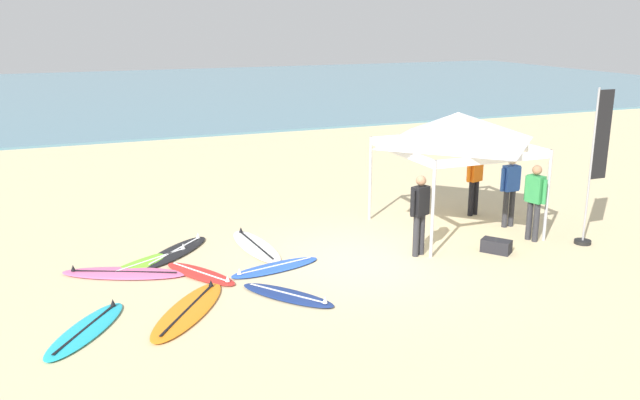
{
  "coord_description": "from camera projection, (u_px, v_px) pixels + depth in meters",
  "views": [
    {
      "loc": [
        -5.56,
        -11.61,
        4.82
      ],
      "look_at": [
        -0.4,
        1.27,
        1.0
      ],
      "focal_mm": 37.57,
      "sensor_mm": 36.0,
      "label": 1
    }
  ],
  "objects": [
    {
      "name": "surfboard_black",
      "position": [
        176.0,
        252.0,
        14.07
      ],
      "size": [
        1.91,
        1.94,
        0.19
      ],
      "color": "black",
      "rests_on": "ground"
    },
    {
      "name": "surfboard_white",
      "position": [
        256.0,
        246.0,
        14.41
      ],
      "size": [
        0.8,
        2.38,
        0.19
      ],
      "color": "white",
      "rests_on": "ground"
    },
    {
      "name": "surfboard_pink",
      "position": [
        124.0,
        273.0,
        12.89
      ],
      "size": [
        2.47,
        1.6,
        0.19
      ],
      "color": "pink",
      "rests_on": "ground"
    },
    {
      "name": "gear_bag_near_tent",
      "position": [
        496.0,
        246.0,
        14.1
      ],
      "size": [
        0.61,
        0.67,
        0.28
      ],
      "primitive_type": "cube",
      "rotation": [
        0.0,
        0.0,
        2.21
      ],
      "color": "#232328",
      "rests_on": "ground"
    },
    {
      "name": "canopy_tent",
      "position": [
        458.0,
        128.0,
        15.02
      ],
      "size": [
        3.01,
        3.01,
        2.75
      ],
      "color": "#B7B7BC",
      "rests_on": "ground"
    },
    {
      "name": "banner_flag",
      "position": [
        594.0,
        173.0,
        14.3
      ],
      "size": [
        0.6,
        0.36,
        3.4
      ],
      "color": "#99999E",
      "rests_on": "ground"
    },
    {
      "name": "surfboard_navy",
      "position": [
        288.0,
        295.0,
        11.87
      ],
      "size": [
        1.55,
        1.84,
        0.19
      ],
      "color": "navy",
      "rests_on": "ground"
    },
    {
      "name": "surfboard_cyan",
      "position": [
        86.0,
        330.0,
        10.57
      ],
      "size": [
        1.65,
        2.07,
        0.19
      ],
      "color": "#23B2CC",
      "rests_on": "ground"
    },
    {
      "name": "surfboard_blue",
      "position": [
        275.0,
        267.0,
        13.18
      ],
      "size": [
        2.01,
        0.93,
        0.19
      ],
      "color": "blue",
      "rests_on": "ground"
    },
    {
      "name": "person_blue",
      "position": [
        510.0,
        186.0,
        15.61
      ],
      "size": [
        0.55,
        0.23,
        1.71
      ],
      "color": "#2D2D33",
      "rests_on": "ground"
    },
    {
      "name": "surfboard_orange",
      "position": [
        188.0,
        310.0,
        11.26
      ],
      "size": [
        1.96,
        2.4,
        0.19
      ],
      "color": "orange",
      "rests_on": "ground"
    },
    {
      "name": "person_orange",
      "position": [
        475.0,
        177.0,
        16.53
      ],
      "size": [
        0.53,
        0.31,
        1.71
      ],
      "color": "black",
      "rests_on": "ground"
    },
    {
      "name": "sea",
      "position": [
        142.0,
        92.0,
        43.62
      ],
      "size": [
        80.0,
        36.0,
        0.1
      ],
      "primitive_type": "cube",
      "color": "#568499",
      "rests_on": "ground"
    },
    {
      "name": "surfboard_lime",
      "position": [
        152.0,
        261.0,
        13.53
      ],
      "size": [
        2.03,
        1.47,
        0.19
      ],
      "color": "#7AD12D",
      "rests_on": "ground"
    },
    {
      "name": "person_green",
      "position": [
        535.0,
        197.0,
        14.63
      ],
      "size": [
        0.31,
        0.53,
        1.71
      ],
      "color": "#2D2D33",
      "rests_on": "ground"
    },
    {
      "name": "person_black",
      "position": [
        420.0,
        210.0,
        13.71
      ],
      "size": [
        0.52,
        0.33,
        1.71
      ],
      "color": "#2D2D33",
      "rests_on": "ground"
    },
    {
      "name": "surfboard_red",
      "position": [
        201.0,
        274.0,
        12.85
      ],
      "size": [
        1.34,
        1.83,
        0.19
      ],
      "color": "red",
      "rests_on": "ground"
    },
    {
      "name": "ground_plane",
      "position": [
        361.0,
        260.0,
        13.66
      ],
      "size": [
        80.0,
        80.0,
        0.0
      ],
      "primitive_type": "plane",
      "color": "beige"
    }
  ]
}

